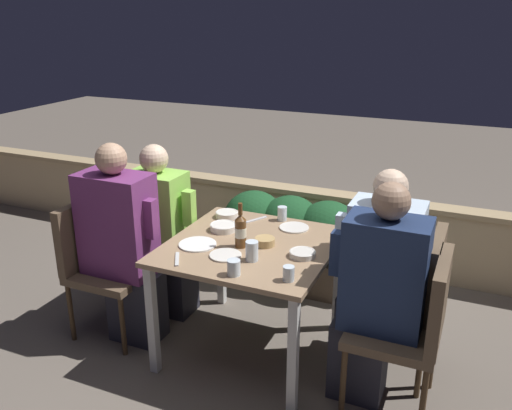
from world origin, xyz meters
The scene contains 26 objects.
ground_plane centered at (0.00, 0.00, 0.00)m, with size 16.00×16.00×0.00m, color #665B51.
parapet_wall centered at (0.00, 1.43, 0.31)m, with size 9.00×0.18×0.61m.
dining_table centered at (0.00, 0.00, 0.64)m, with size 0.96×0.97×0.72m.
planter_hedge centered at (-0.08, 0.91, 0.40)m, with size 1.08×0.47×0.72m.
chair_left_near centered at (-1.00, -0.17, 0.53)m, with size 0.47×0.46×0.89m.
person_purple_stripe centered at (-0.80, -0.17, 0.65)m, with size 0.51×0.26×1.29m.
chair_left_far centered at (-0.95, 0.20, 0.53)m, with size 0.47×0.46×0.89m.
person_green_blouse centered at (-0.75, 0.20, 0.61)m, with size 0.48×0.26×1.20m.
chair_right_near centered at (0.98, -0.15, 0.53)m, with size 0.47×0.46×0.89m.
person_navy_jumper centered at (0.78, -0.15, 0.63)m, with size 0.49×0.26×1.25m.
chair_right_far centered at (0.93, 0.14, 0.53)m, with size 0.47×0.46×0.89m.
person_blue_shirt centered at (0.72, 0.14, 0.62)m, with size 0.48×0.26×1.23m.
beer_bottle centered at (-0.04, -0.06, 0.83)m, with size 0.07×0.07×0.27m.
plate_0 centered at (-0.28, -0.14, 0.73)m, with size 0.22×0.22×0.01m.
plate_1 centered at (0.15, 0.33, 0.73)m, with size 0.19×0.19×0.01m.
plate_2 centered at (-0.06, -0.21, 0.73)m, with size 0.18×0.18×0.01m.
bowl_0 centered at (-0.32, 0.33, 0.75)m, with size 0.15×0.15×0.04m.
bowl_1 centered at (0.33, -0.04, 0.74)m, with size 0.15×0.15×0.03m.
bowl_2 centered at (-0.24, 0.12, 0.75)m, with size 0.17×0.17×0.04m.
bowl_3 centered at (0.08, 0.01, 0.75)m, with size 0.12×0.12×0.05m.
glass_cup_0 centered at (0.36, -0.34, 0.76)m, with size 0.06×0.06×0.08m.
glass_cup_1 centered at (0.03, 0.43, 0.77)m, with size 0.06×0.06×0.09m.
glass_cup_2 centered at (0.09, -0.20, 0.78)m, with size 0.07×0.07×0.11m.
glass_cup_3 centered at (0.08, -0.40, 0.77)m, with size 0.07×0.07×0.08m.
fork_0 centered at (-0.29, -0.36, 0.73)m, with size 0.10×0.16×0.01m.
fork_1 centered at (-0.12, 0.36, 0.73)m, with size 0.10×0.16×0.01m.
Camera 1 is at (1.19, -2.67, 2.03)m, focal length 38.00 mm.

